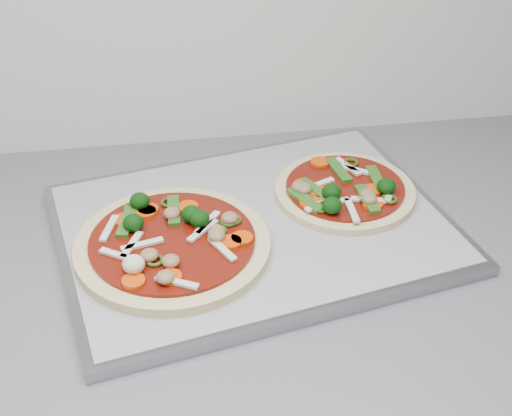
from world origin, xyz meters
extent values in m
cube|color=slate|center=(0.00, 1.30, 0.88)|extent=(3.60, 0.60, 0.04)
cube|color=gray|center=(0.27, 1.36, 0.91)|extent=(0.52, 0.42, 0.01)
cube|color=#95959A|center=(0.27, 1.36, 0.92)|extent=(0.49, 0.40, 0.00)
cylinder|color=#D5BE83|center=(0.17, 1.32, 0.92)|extent=(0.25, 0.25, 0.01)
cylinder|color=#640E09|center=(0.17, 1.32, 0.93)|extent=(0.21, 0.21, 0.00)
ellipsoid|color=#0A3907|center=(0.20, 1.34, 0.94)|extent=(0.03, 0.03, 0.02)
cylinder|color=#CC4000|center=(0.23, 1.30, 0.94)|extent=(0.04, 0.04, 0.00)
cube|color=silver|center=(0.11, 1.30, 0.94)|extent=(0.04, 0.03, 0.00)
torus|color=#2A4510|center=(0.13, 1.38, 0.94)|extent=(0.03, 0.03, 0.00)
cylinder|color=#CC4000|center=(0.14, 1.37, 0.94)|extent=(0.03, 0.03, 0.00)
cube|color=silver|center=(0.21, 1.34, 0.94)|extent=(0.03, 0.04, 0.00)
cube|color=#366820|center=(0.12, 1.36, 0.94)|extent=(0.03, 0.06, 0.00)
cube|color=silver|center=(0.22, 1.29, 0.94)|extent=(0.03, 0.05, 0.00)
ellipsoid|color=olive|center=(0.22, 1.32, 0.94)|extent=(0.03, 0.03, 0.01)
torus|color=#2A4510|center=(0.24, 1.34, 0.94)|extent=(0.03, 0.03, 0.00)
cube|color=silver|center=(0.21, 1.33, 0.94)|extent=(0.04, 0.04, 0.00)
ellipsoid|color=olive|center=(0.22, 1.31, 0.94)|extent=(0.03, 0.03, 0.01)
cylinder|color=#CC4000|center=(0.16, 1.25, 0.94)|extent=(0.03, 0.03, 0.00)
ellipsoid|color=#0A3907|center=(0.13, 1.34, 0.94)|extent=(0.03, 0.03, 0.02)
cube|color=silver|center=(0.12, 1.31, 0.94)|extent=(0.03, 0.05, 0.00)
cylinder|color=#CC4000|center=(0.12, 1.36, 0.94)|extent=(0.03, 0.03, 0.00)
ellipsoid|color=olive|center=(0.16, 1.25, 0.94)|extent=(0.03, 0.03, 0.01)
torus|color=#2A4510|center=(0.24, 1.34, 0.94)|extent=(0.03, 0.03, 0.00)
cube|color=silver|center=(0.17, 1.24, 0.94)|extent=(0.05, 0.03, 0.00)
cylinder|color=#CC4000|center=(0.13, 1.25, 0.94)|extent=(0.03, 0.03, 0.00)
ellipsoid|color=olive|center=(0.17, 1.36, 0.94)|extent=(0.02, 0.02, 0.01)
ellipsoid|color=#0A3907|center=(0.14, 1.39, 0.94)|extent=(0.03, 0.03, 0.02)
cube|color=silver|center=(0.10, 1.35, 0.94)|extent=(0.02, 0.05, 0.00)
cylinder|color=#CC4000|center=(0.19, 1.38, 0.94)|extent=(0.04, 0.04, 0.00)
cylinder|color=#CC4000|center=(0.14, 1.38, 0.94)|extent=(0.03, 0.03, 0.00)
ellipsoid|color=olive|center=(0.14, 1.29, 0.94)|extent=(0.02, 0.02, 0.01)
ellipsoid|color=olive|center=(0.24, 1.34, 0.94)|extent=(0.03, 0.03, 0.01)
ellipsoid|color=olive|center=(0.17, 1.27, 0.94)|extent=(0.03, 0.03, 0.01)
cylinder|color=#CC4000|center=(0.21, 1.34, 0.94)|extent=(0.03, 0.03, 0.00)
torus|color=#2A4510|center=(0.17, 1.39, 0.94)|extent=(0.02, 0.02, 0.00)
ellipsoid|color=beige|center=(0.13, 1.27, 0.94)|extent=(0.03, 0.03, 0.02)
ellipsoid|color=#0A3907|center=(0.19, 1.35, 0.94)|extent=(0.03, 0.03, 0.02)
cube|color=silver|center=(0.14, 1.31, 0.94)|extent=(0.05, 0.02, 0.00)
cube|color=#366820|center=(0.17, 1.37, 0.94)|extent=(0.02, 0.06, 0.00)
cylinder|color=#CC4000|center=(0.25, 1.31, 0.94)|extent=(0.03, 0.03, 0.00)
torus|color=#2A4510|center=(0.22, 1.32, 0.94)|extent=(0.03, 0.03, 0.00)
cylinder|color=#CC4000|center=(0.13, 1.28, 0.94)|extent=(0.03, 0.03, 0.00)
torus|color=#2A4510|center=(0.15, 1.28, 0.94)|extent=(0.03, 0.03, 0.00)
cylinder|color=#D5BE83|center=(0.39, 1.40, 0.92)|extent=(0.21, 0.21, 0.01)
cylinder|color=#640E09|center=(0.39, 1.40, 0.93)|extent=(0.18, 0.18, 0.00)
cube|color=silver|center=(0.42, 1.43, 0.93)|extent=(0.04, 0.03, 0.00)
torus|color=#2A4510|center=(0.41, 1.45, 0.93)|extent=(0.02, 0.02, 0.00)
cube|color=silver|center=(0.44, 1.39, 0.93)|extent=(0.01, 0.05, 0.00)
cube|color=#366820|center=(0.33, 1.37, 0.93)|extent=(0.04, 0.06, 0.00)
torus|color=#2A4510|center=(0.34, 1.38, 0.93)|extent=(0.02, 0.02, 0.00)
cube|color=silver|center=(0.36, 1.40, 0.93)|extent=(0.05, 0.03, 0.00)
ellipsoid|color=#0A3907|center=(0.44, 1.38, 0.94)|extent=(0.03, 0.03, 0.02)
cylinder|color=#CC4000|center=(0.34, 1.37, 0.93)|extent=(0.04, 0.04, 0.00)
ellipsoid|color=olive|center=(0.33, 1.40, 0.94)|extent=(0.02, 0.02, 0.01)
cube|color=#366820|center=(0.39, 1.43, 0.93)|extent=(0.02, 0.06, 0.00)
cylinder|color=#CC4000|center=(0.36, 1.37, 0.93)|extent=(0.03, 0.03, 0.00)
torus|color=#2A4510|center=(0.41, 1.37, 0.93)|extent=(0.03, 0.03, 0.00)
torus|color=#2A4510|center=(0.35, 1.36, 0.93)|extent=(0.02, 0.02, 0.00)
ellipsoid|color=#0A3907|center=(0.36, 1.35, 0.94)|extent=(0.03, 0.03, 0.02)
ellipsoid|color=olive|center=(0.41, 1.37, 0.94)|extent=(0.03, 0.03, 0.01)
torus|color=#2A4510|center=(0.44, 1.36, 0.93)|extent=(0.03, 0.03, 0.00)
cube|color=silver|center=(0.41, 1.44, 0.93)|extent=(0.03, 0.05, 0.00)
cube|color=#366820|center=(0.35, 1.39, 0.93)|extent=(0.04, 0.06, 0.00)
cylinder|color=#CC4000|center=(0.35, 1.39, 0.93)|extent=(0.03, 0.03, 0.00)
cylinder|color=#CC4000|center=(0.34, 1.41, 0.93)|extent=(0.03, 0.03, 0.00)
cube|color=silver|center=(0.36, 1.36, 0.93)|extent=(0.05, 0.01, 0.00)
cube|color=silver|center=(0.39, 1.34, 0.93)|extent=(0.01, 0.05, 0.00)
cylinder|color=#CC4000|center=(0.41, 1.35, 0.93)|extent=(0.03, 0.03, 0.00)
cube|color=silver|center=(0.35, 1.36, 0.93)|extent=(0.05, 0.03, 0.00)
ellipsoid|color=#0A3907|center=(0.37, 1.38, 0.94)|extent=(0.03, 0.03, 0.02)
ellipsoid|color=olive|center=(0.41, 1.36, 0.94)|extent=(0.03, 0.03, 0.01)
cylinder|color=#CC4000|center=(0.37, 1.46, 0.93)|extent=(0.03, 0.03, 0.00)
cylinder|color=#CC4000|center=(0.42, 1.38, 0.93)|extent=(0.03, 0.03, 0.00)
cube|color=#366820|center=(0.43, 1.41, 0.93)|extent=(0.01, 0.06, 0.00)
ellipsoid|color=olive|center=(0.34, 1.39, 0.94)|extent=(0.03, 0.03, 0.01)
cube|color=silver|center=(0.41, 1.36, 0.93)|extent=(0.05, 0.02, 0.00)
cube|color=#366820|center=(0.41, 1.36, 0.93)|extent=(0.02, 0.06, 0.00)
camera|label=1|loc=(0.17, 0.68, 1.43)|focal=50.00mm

